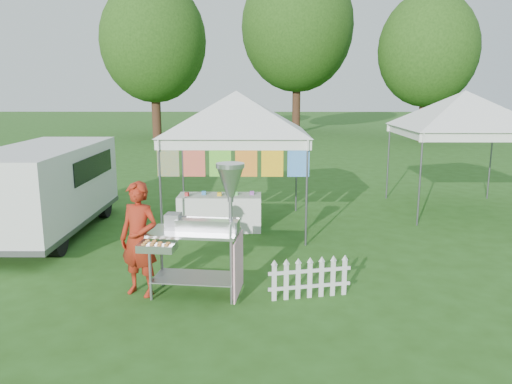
{
  "coord_description": "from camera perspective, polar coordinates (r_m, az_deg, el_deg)",
  "views": [
    {
      "loc": [
        0.53,
        -7.38,
        3.05
      ],
      "look_at": [
        0.44,
        1.97,
        1.1
      ],
      "focal_mm": 35.0,
      "sensor_mm": 36.0,
      "label": 1
    }
  ],
  "objects": [
    {
      "name": "tree_right",
      "position": [
        30.95,
        19.06,
        15.09
      ],
      "size": [
        5.6,
        5.6,
        8.42
      ],
      "color": "#382214",
      "rests_on": "ground"
    },
    {
      "name": "tree_left",
      "position": [
        32.18,
        -11.63,
        16.49
      ],
      "size": [
        6.4,
        6.4,
        9.53
      ],
      "color": "#382214",
      "rests_on": "ground"
    },
    {
      "name": "ground",
      "position": [
        8.0,
        -3.33,
        -10.63
      ],
      "size": [
        120.0,
        120.0,
        0.0
      ],
      "primitive_type": "plane",
      "color": "#274F16",
      "rests_on": "ground"
    },
    {
      "name": "cargo_van",
      "position": [
        11.45,
        -22.8,
        0.55
      ],
      "size": [
        1.81,
        4.5,
        1.86
      ],
      "rotation": [
        0.0,
        0.0,
        0.0
      ],
      "color": "silver",
      "rests_on": "ground"
    },
    {
      "name": "vendor",
      "position": [
        7.6,
        -13.22,
        -5.27
      ],
      "size": [
        0.74,
        0.61,
        1.72
      ],
      "primitive_type": "imported",
      "rotation": [
        0.0,
        0.0,
        -0.38
      ],
      "color": "maroon",
      "rests_on": "ground"
    },
    {
      "name": "tree_mid",
      "position": [
        35.7,
        4.77,
        18.29
      ],
      "size": [
        7.6,
        7.6,
        11.52
      ],
      "color": "#382214",
      "rests_on": "ground"
    },
    {
      "name": "canopy_right",
      "position": [
        13.34,
        22.84,
        10.62
      ],
      "size": [
        4.24,
        4.24,
        3.45
      ],
      "color": "#59595E",
      "rests_on": "ground"
    },
    {
      "name": "display_table",
      "position": [
        10.95,
        -4.14,
        -2.33
      ],
      "size": [
        1.8,
        0.7,
        0.77
      ],
      "primitive_type": "cube",
      "color": "white",
      "rests_on": "ground"
    },
    {
      "name": "donut_cart",
      "position": [
        7.3,
        -5.54,
        -3.14
      ],
      "size": [
        1.52,
        0.94,
        2.0
      ],
      "rotation": [
        0.0,
        0.0,
        -0.11
      ],
      "color": "gray",
      "rests_on": "ground"
    },
    {
      "name": "canopy_main",
      "position": [
        10.89,
        -2.27,
        11.43
      ],
      "size": [
        4.24,
        4.24,
        3.45
      ],
      "color": "#59595E",
      "rests_on": "ground"
    },
    {
      "name": "picket_fence",
      "position": [
        7.5,
        6.16,
        -9.9
      ],
      "size": [
        1.24,
        0.29,
        0.56
      ],
      "rotation": [
        0.0,
        0.0,
        0.21
      ],
      "color": "silver",
      "rests_on": "ground"
    }
  ]
}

